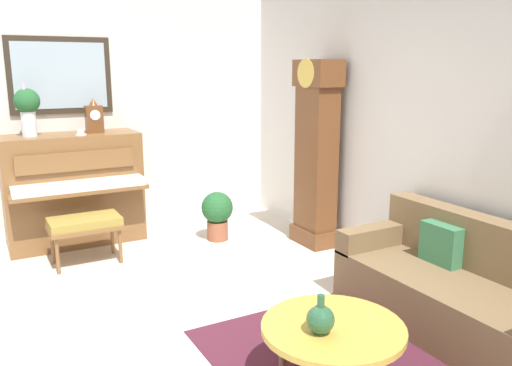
# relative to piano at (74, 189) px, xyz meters

# --- Properties ---
(ground_plane) EXTENTS (6.40, 6.00, 0.10)m
(ground_plane) POSITION_rel_piano_xyz_m (2.23, 0.21, -0.67)
(ground_plane) COLOR beige
(wall_left) EXTENTS (0.13, 4.90, 2.80)m
(wall_left) POSITION_rel_piano_xyz_m (-0.37, 0.21, 0.79)
(wall_left) COLOR silver
(wall_left) RESTS_ON ground_plane
(wall_back) EXTENTS (5.30, 0.13, 2.80)m
(wall_back) POSITION_rel_piano_xyz_m (2.24, 2.61, 0.78)
(wall_back) COLOR silver
(wall_back) RESTS_ON ground_plane
(piano) EXTENTS (0.87, 1.44, 1.23)m
(piano) POSITION_rel_piano_xyz_m (0.00, 0.00, 0.00)
(piano) COLOR brown
(piano) RESTS_ON ground_plane
(piano_bench) EXTENTS (0.42, 0.70, 0.48)m
(piano_bench) POSITION_rel_piano_xyz_m (0.72, -0.04, -0.22)
(piano_bench) COLOR brown
(piano_bench) RESTS_ON ground_plane
(grandfather_clock) EXTENTS (0.52, 0.34, 2.03)m
(grandfather_clock) POSITION_rel_piano_xyz_m (1.32, 2.33, 0.34)
(grandfather_clock) COLOR brown
(grandfather_clock) RESTS_ON ground_plane
(couch) EXTENTS (1.90, 0.80, 0.84)m
(couch) POSITION_rel_piano_xyz_m (3.49, 2.14, -0.31)
(couch) COLOR brown
(couch) RESTS_ON ground_plane
(coffee_table) EXTENTS (0.88, 0.88, 0.42)m
(coffee_table) POSITION_rel_piano_xyz_m (3.60, 0.86, -0.24)
(coffee_table) COLOR gold
(coffee_table) RESTS_ON ground_plane
(mantel_clock) EXTENTS (0.13, 0.18, 0.38)m
(mantel_clock) POSITION_rel_piano_xyz_m (0.00, 0.27, 0.78)
(mantel_clock) COLOR brown
(mantel_clock) RESTS_ON piano
(flower_vase) EXTENTS (0.26, 0.26, 0.58)m
(flower_vase) POSITION_rel_piano_xyz_m (0.00, -0.40, 0.92)
(flower_vase) COLOR silver
(flower_vase) RESTS_ON piano
(teacup) EXTENTS (0.12, 0.12, 0.06)m
(teacup) POSITION_rel_piano_xyz_m (0.14, 0.09, 0.63)
(teacup) COLOR white
(teacup) RESTS_ON piano
(green_jug) EXTENTS (0.17, 0.17, 0.24)m
(green_jug) POSITION_rel_piano_xyz_m (3.64, 0.74, -0.12)
(green_jug) COLOR #234C33
(green_jug) RESTS_ON coffee_table
(potted_plant) EXTENTS (0.36, 0.36, 0.56)m
(potted_plant) POSITION_rel_piano_xyz_m (0.69, 1.43, -0.30)
(potted_plant) COLOR #935138
(potted_plant) RESTS_ON ground_plane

